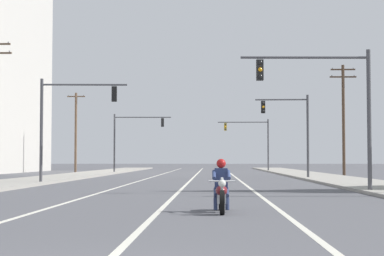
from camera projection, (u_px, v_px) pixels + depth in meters
The scene contains 13 objects.
lane_stripe_center at pixel (194, 177), 52.36m from camera, with size 0.16×100.00×0.01m, color beige.
lane_stripe_left at pixel (152, 177), 52.47m from camera, with size 0.16×100.00×0.01m, color beige.
lane_stripe_right at pixel (236, 177), 52.26m from camera, with size 0.16×100.00×0.01m, color beige.
sidewalk_kerb_right at pixel (330, 178), 47.07m from camera, with size 4.40×110.00×0.14m, color #9E998E.
sidewalk_kerb_left at pixel (55, 178), 47.68m from camera, with size 4.40×110.00×0.14m, color #9E998E.
motorcycle_with_rider at pixel (221, 191), 17.70m from camera, with size 0.70×2.19×1.46m.
traffic_signal_near_right at pixel (331, 97), 27.98m from camera, with size 5.63×0.52×6.20m.
traffic_signal_near_left at pixel (67, 114), 38.20m from camera, with size 5.11×0.54×6.20m.
traffic_signal_mid_right at pixel (293, 124), 47.75m from camera, with size 3.94×0.37×6.20m.
traffic_signal_mid_left at pixel (131, 133), 67.92m from camera, with size 6.02×0.46×6.20m.
traffic_signal_far_right at pixel (253, 136), 76.82m from camera, with size 6.04×0.37×6.20m.
utility_pole_right_far at pixel (343, 116), 56.38m from camera, with size 2.31×0.26×9.68m.
utility_pole_left_far at pixel (76, 131), 70.75m from camera, with size 1.97×0.26×8.71m.
Camera 1 is at (1.51, -7.47, 1.45)m, focal length 60.71 mm.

